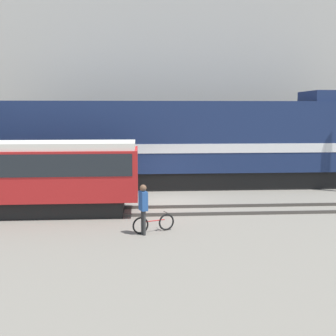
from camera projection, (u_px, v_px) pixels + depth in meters
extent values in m
plane|color=slate|center=(165.00, 202.00, 20.24)|extent=(120.00, 120.00, 0.00)
cube|color=#47423D|center=(169.00, 214.00, 17.57)|extent=(60.00, 0.07, 0.14)
cube|color=#47423D|center=(167.00, 207.00, 18.99)|extent=(60.00, 0.07, 0.14)
cube|color=#47423D|center=(161.00, 188.00, 23.56)|extent=(60.00, 0.07, 0.14)
cube|color=#47423D|center=(160.00, 184.00, 24.98)|extent=(60.00, 0.07, 0.14)
cube|color=#B7B2A8|center=(155.00, 89.00, 31.19)|extent=(40.30, 6.00, 12.03)
cube|color=black|center=(186.00, 178.00, 24.31)|extent=(18.34, 2.55, 1.00)
cube|color=navy|center=(186.00, 136.00, 23.98)|extent=(19.94, 3.00, 3.90)
cube|color=white|center=(186.00, 146.00, 24.06)|extent=(19.54, 3.04, 0.50)
cube|color=navy|center=(332.00, 96.00, 24.25)|extent=(3.00, 2.85, 0.60)
cube|color=black|center=(17.00, 206.00, 17.81)|extent=(9.03, 2.00, 0.70)
cube|color=#B21E1E|center=(15.00, 174.00, 17.62)|extent=(10.26, 2.50, 2.08)
cube|color=#1E2328|center=(15.00, 162.00, 17.56)|extent=(9.85, 2.54, 0.90)
cube|color=silver|center=(14.00, 146.00, 17.46)|extent=(10.05, 2.38, 0.30)
torus|color=black|center=(166.00, 222.00, 15.44)|extent=(0.60, 0.29, 0.62)
torus|color=black|center=(141.00, 225.00, 14.99)|extent=(0.60, 0.29, 0.62)
cylinder|color=#B21E1E|center=(154.00, 221.00, 15.20)|extent=(0.82, 0.36, 0.04)
cylinder|color=#B21E1E|center=(144.00, 221.00, 15.04)|extent=(0.03, 0.03, 0.28)
cylinder|color=#262626|center=(166.00, 213.00, 15.39)|extent=(0.19, 0.42, 0.02)
cylinder|color=#333333|center=(143.00, 222.00, 14.95)|extent=(0.11, 0.11, 0.88)
cylinder|color=#333333|center=(144.00, 223.00, 14.80)|extent=(0.11, 0.11, 0.88)
cube|color=#264C8C|center=(143.00, 201.00, 14.77)|extent=(0.34, 0.42, 0.68)
sphere|color=brown|center=(143.00, 188.00, 14.71)|extent=(0.24, 0.24, 0.24)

